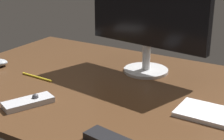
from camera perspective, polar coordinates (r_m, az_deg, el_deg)
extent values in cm
cube|color=#4C301C|center=(120.24, 2.54, -3.69)|extent=(140.00, 84.00, 2.00)
cylinder|color=silver|center=(136.84, 5.49, -0.06)|extent=(17.16, 17.16, 1.10)
cylinder|color=silver|center=(135.08, 5.57, 2.11)|extent=(3.02, 3.02, 9.77)
cube|color=black|center=(130.15, 5.89, 11.08)|extent=(48.78, 9.47, 32.92)
cube|color=#B7B7BC|center=(111.73, -13.41, -5.11)|extent=(11.72, 16.41, 1.80)
sphere|color=#3F3F44|center=(112.00, -12.30, -4.26)|extent=(1.95, 1.95, 1.95)
cylinder|color=yellow|center=(132.95, -12.06, -1.13)|extent=(14.71, 1.49, 0.72)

